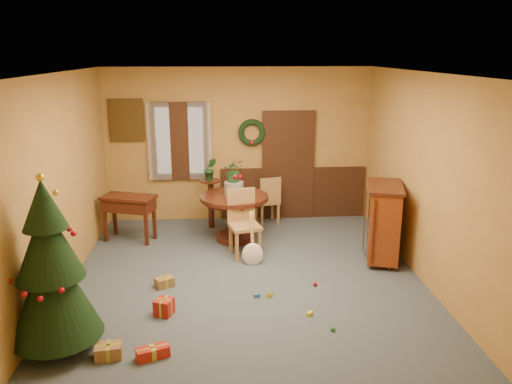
{
  "coord_description": "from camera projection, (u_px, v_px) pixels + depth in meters",
  "views": [
    {
      "loc": [
        -0.34,
        -6.59,
        3.17
      ],
      "look_at": [
        0.17,
        0.4,
        1.19
      ],
      "focal_mm": 35.0,
      "sensor_mm": 36.0,
      "label": 1
    }
  ],
  "objects": [
    {
      "name": "gift_c",
      "position": [
        165.0,
        282.0,
        6.96
      ],
      "size": [
        0.3,
        0.26,
        0.13
      ],
      "color": "brown",
      "rests_on": "floor"
    },
    {
      "name": "gift_d",
      "position": [
        153.0,
        352.0,
        5.34
      ],
      "size": [
        0.38,
        0.26,
        0.13
      ],
      "color": "#A41E15",
      "rests_on": "floor"
    },
    {
      "name": "plant_stand",
      "position": [
        211.0,
        198.0,
        9.17
      ],
      "size": [
        0.35,
        0.35,
        0.91
      ],
      "color": "black",
      "rests_on": "floor"
    },
    {
      "name": "stand_plant",
      "position": [
        210.0,
        169.0,
        9.02
      ],
      "size": [
        0.26,
        0.23,
        0.42
      ],
      "primitive_type": "imported",
      "rotation": [
        0.0,
        0.0,
        0.2
      ],
      "color": "#19471E",
      "rests_on": "plant_stand"
    },
    {
      "name": "toy_c",
      "position": [
        310.0,
        314.0,
        6.2
      ],
      "size": [
        0.09,
        0.09,
        0.05
      ],
      "primitive_type": "cube",
      "rotation": [
        0.0,
        0.0,
        0.72
      ],
      "color": "yellow",
      "rests_on": "floor"
    },
    {
      "name": "chair_near",
      "position": [
        243.0,
        220.0,
        7.96
      ],
      "size": [
        0.55,
        0.55,
        1.06
      ],
      "color": "olive",
      "rests_on": "floor"
    },
    {
      "name": "toy_b",
      "position": [
        333.0,
        329.0,
        5.85
      ],
      "size": [
        0.06,
        0.06,
        0.06
      ],
      "primitive_type": "sphere",
      "color": "#25893F",
      "rests_on": "floor"
    },
    {
      "name": "toy_e",
      "position": [
        270.0,
        295.0,
        6.67
      ],
      "size": [
        0.09,
        0.08,
        0.05
      ],
      "primitive_type": "cube",
      "rotation": [
        0.0,
        0.0,
        0.38
      ],
      "color": "yellow",
      "rests_on": "floor"
    },
    {
      "name": "gift_a",
      "position": [
        108.0,
        351.0,
        5.34
      ],
      "size": [
        0.3,
        0.24,
        0.15
      ],
      "color": "brown",
      "rests_on": "floor"
    },
    {
      "name": "toy_a",
      "position": [
        257.0,
        296.0,
        6.66
      ],
      "size": [
        0.09,
        0.07,
        0.05
      ],
      "primitive_type": "cube",
      "rotation": [
        0.0,
        0.0,
        0.31
      ],
      "color": "#265FA7",
      "rests_on": "floor"
    },
    {
      "name": "urn",
      "position": [
        234.0,
        189.0,
        8.44
      ],
      "size": [
        0.33,
        0.33,
        0.24
      ],
      "primitive_type": "cylinder",
      "color": "slate",
      "rests_on": "dining_table"
    },
    {
      "name": "chair_far",
      "position": [
        268.0,
        199.0,
        9.36
      ],
      "size": [
        0.49,
        0.49,
        0.93
      ],
      "color": "olive",
      "rests_on": "floor"
    },
    {
      "name": "room_envelope",
      "position": [
        249.0,
        163.0,
        9.52
      ],
      "size": [
        5.5,
        5.5,
        5.5
      ],
      "color": "#374250",
      "rests_on": "ground"
    },
    {
      "name": "sideboard",
      "position": [
        384.0,
        221.0,
        7.68
      ],
      "size": [
        0.74,
        1.05,
        1.22
      ],
      "color": "#611D0B",
      "rests_on": "floor"
    },
    {
      "name": "writing_desk",
      "position": [
        129.0,
        207.0,
        8.52
      ],
      "size": [
        0.99,
        0.7,
        0.8
      ],
      "color": "black",
      "rests_on": "floor"
    },
    {
      "name": "guitar",
      "position": [
        253.0,
        241.0,
        7.61
      ],
      "size": [
        0.42,
        0.55,
        0.75
      ],
      "primitive_type": null,
      "rotation": [
        -0.49,
        0.0,
        0.19
      ],
      "color": "white",
      "rests_on": "floor"
    },
    {
      "name": "toy_d",
      "position": [
        315.0,
        284.0,
        6.98
      ],
      "size": [
        0.06,
        0.06,
        0.06
      ],
      "primitive_type": "sphere",
      "color": "#B50C21",
      "rests_on": "floor"
    },
    {
      "name": "dining_table",
      "position": [
        234.0,
        209.0,
        8.54
      ],
      "size": [
        1.17,
        1.17,
        0.81
      ],
      "color": "black",
      "rests_on": "floor"
    },
    {
      "name": "centerpiece_plant",
      "position": [
        234.0,
        171.0,
        8.36
      ],
      "size": [
        0.35,
        0.3,
        0.39
      ],
      "primitive_type": "imported",
      "color": "#1E4C23",
      "rests_on": "urn"
    },
    {
      "name": "christmas_tree",
      "position": [
        51.0,
        270.0,
        5.26
      ],
      "size": [
        0.97,
        0.97,
        2.0
      ],
      "color": "#382111",
      "rests_on": "floor"
    },
    {
      "name": "gift_b",
      "position": [
        164.0,
        307.0,
        6.21
      ],
      "size": [
        0.26,
        0.26,
        0.21
      ],
      "color": "#A41E15",
      "rests_on": "floor"
    }
  ]
}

